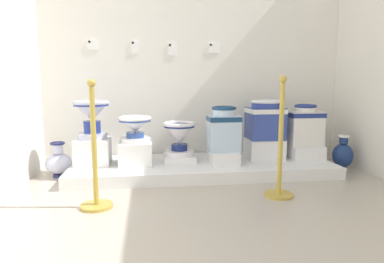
# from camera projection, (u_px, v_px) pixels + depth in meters

# --- Properties ---
(ground_plane) EXTENTS (5.54, 5.58, 0.02)m
(ground_plane) POSITION_uv_depth(u_px,v_px,m) (240.00, 234.00, 2.16)
(ground_plane) COLOR #B2A899
(wall_back) EXTENTS (3.74, 0.06, 2.86)m
(wall_back) POSITION_uv_depth(u_px,v_px,m) (196.00, 43.00, 3.94)
(wall_back) COLOR white
(wall_back) RESTS_ON ground_plane
(display_platform) EXTENTS (2.76, 0.95, 0.12)m
(display_platform) POSITION_uv_depth(u_px,v_px,m) (202.00, 167.00, 3.62)
(display_platform) COLOR white
(display_platform) RESTS_ON ground_plane
(plinth_block_central_ornate) EXTENTS (0.35, 0.36, 0.27)m
(plinth_block_central_ornate) POSITION_uv_depth(u_px,v_px,m) (93.00, 151.00, 3.48)
(plinth_block_central_ornate) COLOR white
(plinth_block_central_ornate) RESTS_ON display_platform
(antique_toilet_central_ornate) EXTENTS (0.37, 0.37, 0.40)m
(antique_toilet_central_ornate) POSITION_uv_depth(u_px,v_px,m) (92.00, 114.00, 3.43)
(antique_toilet_central_ornate) COLOR silver
(antique_toilet_central_ornate) RESTS_ON plinth_block_central_ornate
(plinth_block_pale_glazed) EXTENTS (0.34, 0.39, 0.24)m
(plinth_block_pale_glazed) POSITION_uv_depth(u_px,v_px,m) (136.00, 153.00, 3.50)
(plinth_block_pale_glazed) COLOR white
(plinth_block_pale_glazed) RESTS_ON display_platform
(antique_toilet_pale_glazed) EXTENTS (0.34, 0.34, 0.27)m
(antique_toilet_pale_glazed) POSITION_uv_depth(u_px,v_px,m) (135.00, 126.00, 3.46)
(antique_toilet_pale_glazed) COLOR white
(antique_toilet_pale_glazed) RESTS_ON plinth_block_pale_glazed
(plinth_block_rightmost) EXTENTS (0.34, 0.32, 0.06)m
(plinth_block_rightmost) POSITION_uv_depth(u_px,v_px,m) (179.00, 158.00, 3.64)
(plinth_block_rightmost) COLOR white
(plinth_block_rightmost) RESTS_ON display_platform
(antique_toilet_rightmost) EXTENTS (0.35, 0.35, 0.36)m
(antique_toilet_rightmost) POSITION_uv_depth(u_px,v_px,m) (179.00, 135.00, 3.60)
(antique_toilet_rightmost) COLOR white
(antique_toilet_rightmost) RESTS_ON plinth_block_rightmost
(plinth_block_slender_white) EXTENTS (0.28, 0.38, 0.13)m
(plinth_block_slender_white) POSITION_uv_depth(u_px,v_px,m) (223.00, 157.00, 3.55)
(plinth_block_slender_white) COLOR white
(plinth_block_slender_white) RESTS_ON display_platform
(antique_toilet_slender_white) EXTENTS (0.33, 0.26, 0.47)m
(antique_toilet_slender_white) POSITION_uv_depth(u_px,v_px,m) (224.00, 128.00, 3.51)
(antique_toilet_slender_white) COLOR silver
(antique_toilet_slender_white) RESTS_ON plinth_block_slender_white
(plinth_block_squat_floral) EXTENTS (0.39, 0.32, 0.22)m
(plinth_block_squat_floral) POSITION_uv_depth(u_px,v_px,m) (264.00, 149.00, 3.75)
(plinth_block_squat_floral) COLOR white
(plinth_block_squat_floral) RESTS_ON display_platform
(antique_toilet_squat_floral) EXTENTS (0.38, 0.35, 0.43)m
(antique_toilet_squat_floral) POSITION_uv_depth(u_px,v_px,m) (265.00, 119.00, 3.70)
(antique_toilet_squat_floral) COLOR #2D4195
(antique_toilet_squat_floral) RESTS_ON plinth_block_squat_floral
(plinth_block_tall_cobalt) EXTENTS (0.36, 0.37, 0.15)m
(plinth_block_tall_cobalt) POSITION_uv_depth(u_px,v_px,m) (303.00, 151.00, 3.78)
(plinth_block_tall_cobalt) COLOR white
(plinth_block_tall_cobalt) RESTS_ON display_platform
(antique_toilet_tall_cobalt) EXTENTS (0.38, 0.25, 0.46)m
(antique_toilet_tall_cobalt) POSITION_uv_depth(u_px,v_px,m) (305.00, 125.00, 3.74)
(antique_toilet_tall_cobalt) COLOR white
(antique_toilet_tall_cobalt) RESTS_ON plinth_block_tall_cobalt
(info_placard_first) EXTENTS (0.13, 0.01, 0.11)m
(info_placard_first) POSITION_uv_depth(u_px,v_px,m) (93.00, 45.00, 3.75)
(info_placard_first) COLOR white
(info_placard_second) EXTENTS (0.09, 0.01, 0.15)m
(info_placard_second) POSITION_uv_depth(u_px,v_px,m) (135.00, 47.00, 3.82)
(info_placard_second) COLOR white
(info_placard_third) EXTENTS (0.10, 0.01, 0.15)m
(info_placard_third) POSITION_uv_depth(u_px,v_px,m) (173.00, 49.00, 3.88)
(info_placard_third) COLOR white
(info_placard_fourth) EXTENTS (0.13, 0.01, 0.12)m
(info_placard_fourth) POSITION_uv_depth(u_px,v_px,m) (214.00, 48.00, 3.94)
(info_placard_fourth) COLOR white
(decorative_vase_corner) EXTENTS (0.26, 0.26, 0.36)m
(decorative_vase_corner) POSITION_uv_depth(u_px,v_px,m) (59.00, 162.00, 3.45)
(decorative_vase_corner) COLOR navy
(decorative_vase_corner) RESTS_ON ground_plane
(decorative_vase_spare) EXTENTS (0.22, 0.22, 0.39)m
(decorative_vase_spare) POSITION_uv_depth(u_px,v_px,m) (343.00, 155.00, 3.71)
(decorative_vase_spare) COLOR white
(decorative_vase_spare) RESTS_ON ground_plane
(stanchion_post_near_left) EXTENTS (0.25, 0.25, 1.00)m
(stanchion_post_near_left) POSITION_uv_depth(u_px,v_px,m) (95.00, 170.00, 2.56)
(stanchion_post_near_left) COLOR #B5963A
(stanchion_post_near_left) RESTS_ON ground_plane
(stanchion_post_near_right) EXTENTS (0.24, 0.24, 1.03)m
(stanchion_post_near_right) POSITION_uv_depth(u_px,v_px,m) (280.00, 160.00, 2.82)
(stanchion_post_near_right) COLOR gold
(stanchion_post_near_right) RESTS_ON ground_plane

